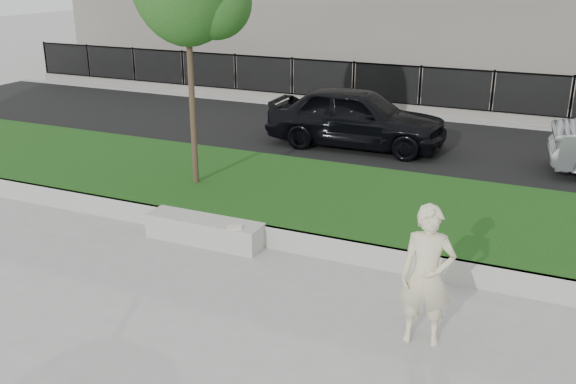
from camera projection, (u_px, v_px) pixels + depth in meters
The scene contains 10 objects.
ground at pixel (272, 279), 9.91m from camera, with size 90.00×90.00×0.00m, color gray.
grass_bank at pixel (339, 205), 12.42m from camera, with size 34.00×4.00×0.40m, color black.
grass_kerb at pixel (299, 242), 10.74m from camera, with size 34.00×0.08×0.40m, color #A5A29A.
street at pixel (409, 144), 17.20m from camera, with size 34.00×7.00×0.04m, color black.
far_pavement at pixel (443, 110), 21.04m from camera, with size 34.00×3.00×0.12m, color gray.
iron_fence at pixel (438, 101), 20.02m from camera, with size 32.00×0.30×1.50m.
stone_bench at pixel (205, 230), 11.18m from camera, with size 2.13×0.53×0.44m, color #A5A29A.
man at pixel (427, 276), 8.01m from camera, with size 0.68×0.44×1.86m, color beige.
book at pixel (234, 228), 10.70m from camera, with size 0.25×0.18×0.03m, color beige.
car_dark at pixel (357, 117), 16.68m from camera, with size 1.87×4.65×1.59m, color black.
Camera 1 is at (3.88, -7.99, 4.62)m, focal length 40.00 mm.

